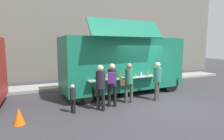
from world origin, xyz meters
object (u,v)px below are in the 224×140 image
at_px(traffic_cone_orange, 19,116).
at_px(trash_bin, 151,74).
at_px(customer_rear_waiting, 101,83).
at_px(customer_extra_browsing, 157,78).
at_px(food_truck_main, 123,63).
at_px(child_near_queue, 73,96).
at_px(customer_front_ordering, 129,80).
at_px(customer_mid_with_backpack, 112,81).

height_order(traffic_cone_orange, trash_bin, trash_bin).
relative_size(customer_rear_waiting, customer_extra_browsing, 1.01).
distance_m(food_truck_main, child_near_queue, 3.77).
bearing_deg(traffic_cone_orange, customer_extra_browsing, 3.52).
relative_size(traffic_cone_orange, customer_front_ordering, 0.32).
xyz_separation_m(trash_bin, customer_front_ordering, (-4.18, -4.02, 0.59)).
bearing_deg(customer_front_ordering, customer_rear_waiting, 123.23).
bearing_deg(customer_extra_browsing, traffic_cone_orange, 61.09).
distance_m(customer_front_ordering, customer_rear_waiting, 1.49).
distance_m(traffic_cone_orange, child_near_queue, 1.82).
xyz_separation_m(customer_front_ordering, customer_mid_with_backpack, (-0.87, -0.20, 0.05)).
height_order(customer_front_ordering, customer_mid_with_backpack, customer_mid_with_backpack).
height_order(customer_front_ordering, customer_extra_browsing, customer_extra_browsing).
bearing_deg(food_truck_main, customer_rear_waiting, -136.53).
xyz_separation_m(customer_extra_browsing, child_near_queue, (-3.85, -0.04, -0.40)).
bearing_deg(customer_rear_waiting, customer_front_ordering, -20.82).
distance_m(customer_mid_with_backpack, child_near_queue, 1.66).
bearing_deg(traffic_cone_orange, trash_bin, 28.47).
distance_m(customer_front_ordering, customer_extra_browsing, 1.39).
relative_size(traffic_cone_orange, customer_rear_waiting, 0.31).
relative_size(food_truck_main, customer_mid_with_backpack, 3.60).
bearing_deg(customer_front_ordering, traffic_cone_orange, 115.44).
bearing_deg(child_near_queue, customer_front_ordering, -26.84).
distance_m(food_truck_main, customer_rear_waiting, 2.98).
xyz_separation_m(food_truck_main, customer_rear_waiting, (-2.06, -2.09, -0.53)).
distance_m(customer_rear_waiting, child_near_queue, 1.12).
height_order(food_truck_main, customer_extra_browsing, food_truck_main).
distance_m(customer_front_ordering, child_near_queue, 2.51).
distance_m(food_truck_main, customer_front_ordering, 1.89).
distance_m(customer_mid_with_backpack, customer_rear_waiting, 0.60).
distance_m(traffic_cone_orange, customer_mid_with_backpack, 3.47).
xyz_separation_m(traffic_cone_orange, customer_rear_waiting, (2.79, 0.15, 0.77)).
distance_m(traffic_cone_orange, customer_front_ordering, 4.33).
bearing_deg(food_truck_main, customer_extra_browsing, -70.06).
bearing_deg(customer_mid_with_backpack, food_truck_main, -10.35).
bearing_deg(traffic_cone_orange, customer_rear_waiting, 3.16).
height_order(traffic_cone_orange, customer_mid_with_backpack, customer_mid_with_backpack).
distance_m(traffic_cone_orange, customer_rear_waiting, 2.90).
xyz_separation_m(traffic_cone_orange, trash_bin, (8.42, 4.56, 0.16)).
bearing_deg(customer_mid_with_backpack, customer_rear_waiting, 136.69).
bearing_deg(food_truck_main, trash_bin, 31.16).
height_order(food_truck_main, customer_front_ordering, food_truck_main).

